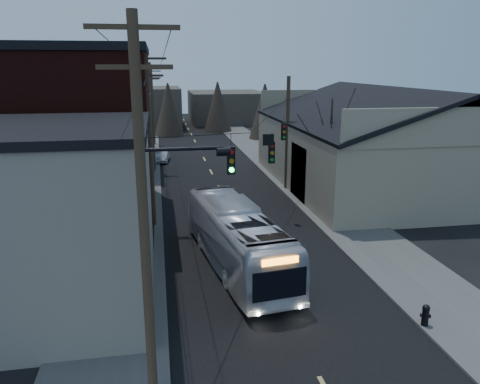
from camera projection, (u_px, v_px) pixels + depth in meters
The scene contains 14 objects.
road_surface at pixel (214, 177), 39.99m from camera, with size 9.00×110.00×0.02m, color black.
sidewalk_left at pixel (136, 179), 38.89m from camera, with size 4.00×110.00×0.12m, color #474744.
sidewalk_right at pixel (287, 173), 41.07m from camera, with size 4.00×110.00×0.12m, color #474744.
building_clapboard at pixel (42, 223), 17.61m from camera, with size 8.00×8.00×7.00m, color gray.
building_brick at pixel (64, 140), 27.51m from camera, with size 10.00×12.00×10.00m, color black.
building_left_far at pixel (103, 130), 43.19m from camera, with size 9.00×14.00×7.00m, color #38332D.
warehouse at pixel (385, 151), 36.71m from camera, with size 16.16×20.60×7.73m.
building_far_left at pixel (147, 108), 71.48m from camera, with size 10.00×12.00×6.00m, color #38332D.
building_far_right at pixel (226, 107), 78.53m from camera, with size 12.00×14.00×5.00m, color #38332D.
bare_tree at pixel (330, 154), 30.64m from camera, with size 0.40×0.40×7.20m, color black.
utility_lines at pixel (178, 129), 32.61m from camera, with size 11.24×45.28×10.50m.
bus at pixel (237, 238), 21.81m from camera, with size 2.45×10.46×2.91m, color silver.
parked_car at pixel (161, 155), 46.39m from camera, with size 1.34×3.85×1.27m, color #B7B9BF.
fire_hydrant at pixel (426, 314), 16.88m from camera, with size 0.39×0.28×0.81m.
Camera 1 is at (-4.53, -8.74, 9.24)m, focal length 35.00 mm.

